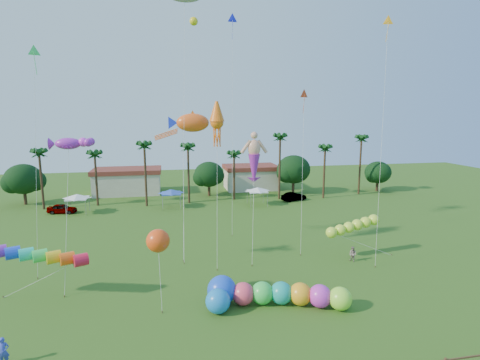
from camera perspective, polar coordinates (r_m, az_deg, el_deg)
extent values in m
plane|color=#285116|center=(27.99, 4.24, -22.16)|extent=(160.00, 160.00, 0.00)
cylinder|color=#3A2819|center=(66.63, -27.99, -0.19)|extent=(0.36, 0.36, 9.00)
cylinder|color=#3A2819|center=(65.74, -21.05, -0.02)|extent=(0.36, 0.36, 8.50)
cylinder|color=#3A2819|center=(62.72, -14.19, 0.58)|extent=(0.36, 0.36, 10.00)
cylinder|color=#3A2819|center=(63.74, -7.84, 0.71)|extent=(0.36, 0.36, 9.50)
cylinder|color=#3A2819|center=(65.76, -0.91, 0.42)|extent=(0.36, 0.36, 8.00)
cylinder|color=#3A2819|center=(66.43, 6.05, 1.78)|extent=(0.36, 0.36, 11.00)
cylinder|color=#3A2819|center=(68.43, 12.70, 0.98)|extent=(0.36, 0.36, 9.00)
cylinder|color=#3A2819|center=(73.64, 17.81, 1.96)|extent=(0.36, 0.36, 10.50)
sphere|color=#113814|center=(71.65, -30.13, 0.14)|extent=(5.88, 5.88, 5.88)
sphere|color=#113814|center=(69.10, -4.76, 0.88)|extent=(5.46, 5.46, 5.46)
sphere|color=#113814|center=(71.56, 8.17, 1.63)|extent=(6.30, 6.30, 6.30)
sphere|color=#113814|center=(78.05, 20.27, 1.11)|extent=(5.04, 5.04, 5.04)
cube|color=beige|center=(74.35, -16.74, -0.45)|extent=(12.00, 7.00, 4.00)
cube|color=beige|center=(75.77, 1.62, 0.16)|extent=(10.00, 7.00, 4.00)
pyramid|color=white|center=(61.59, -23.58, -2.25)|extent=(3.00, 3.00, 0.60)
pyramid|color=blue|center=(61.05, -10.45, -1.68)|extent=(3.00, 3.00, 0.60)
pyramid|color=white|center=(61.78, 2.66, -1.38)|extent=(3.00, 3.00, 0.60)
imported|color=#4C4C54|center=(63.29, -25.48, -3.96)|extent=(4.46, 2.36, 1.45)
imported|color=#4C4C54|center=(66.08, 8.20, -2.51)|extent=(4.74, 2.90, 1.47)
imported|color=#3746C0|center=(28.37, -32.38, -21.23)|extent=(0.72, 0.54, 1.77)
imported|color=gray|center=(40.63, 16.80, -10.77)|extent=(0.88, 0.95, 1.58)
sphere|color=#F9415F|center=(30.87, 0.48, -16.94)|extent=(1.80, 1.80, 1.80)
sphere|color=#32D649|center=(31.04, 3.41, -16.81)|extent=(1.80, 1.80, 1.80)
sphere|color=teal|center=(31.17, 6.30, -16.74)|extent=(1.80, 1.80, 1.80)
sphere|color=#FFA31A|center=(31.20, 9.18, -16.78)|extent=(1.80, 1.80, 1.80)
sphere|color=#D832D0|center=(31.16, 12.09, -16.91)|extent=(1.80, 1.80, 1.80)
sphere|color=#9AF937|center=(31.14, 15.03, -17.06)|extent=(1.80, 1.80, 1.80)
sphere|color=blue|center=(30.93, -2.80, -16.39)|extent=(2.85, 2.85, 2.30)
sphere|color=blue|center=(29.78, -3.38, -17.93)|extent=(1.90, 1.90, 1.90)
cylinder|color=red|center=(33.41, -26.26, -11.10)|extent=(7.43, 2.74, 1.00)
cylinder|color=silver|center=(35.20, -28.01, -13.20)|extent=(6.62, 1.74, 3.47)
cylinder|color=brown|center=(37.65, -32.38, -14.80)|extent=(0.08, 0.08, 0.16)
ellipsoid|color=#C1ED34|center=(39.92, 13.77, -7.79)|extent=(6.32, 2.85, 1.36)
cylinder|color=silver|center=(41.83, 18.12, -9.27)|extent=(6.95, 0.20, 2.93)
cylinder|color=brown|center=(43.95, 22.10, -10.48)|extent=(0.08, 0.08, 0.16)
sphere|color=#FF4A14|center=(29.94, -12.39, -9.03)|extent=(2.23, 2.23, 1.81)
cylinder|color=silver|center=(30.20, -12.08, -14.19)|extent=(0.18, 1.50, 5.26)
cylinder|color=brown|center=(30.67, -11.77, -19.10)|extent=(0.08, 0.08, 0.16)
cylinder|color=silver|center=(38.61, 2.01, -4.83)|extent=(1.16, 4.24, 10.06)
cylinder|color=brown|center=(38.13, 1.84, -12.88)|extent=(0.08, 0.08, 0.16)
ellipsoid|color=#F95C1B|center=(41.55, -7.21, 8.66)|extent=(5.63, 3.20, 2.23)
cylinder|color=silver|center=(39.64, -7.83, -1.60)|extent=(1.56, 5.33, 14.00)
cylinder|color=brown|center=(39.07, -8.50, -12.41)|extent=(0.08, 0.08, 0.16)
cylinder|color=silver|center=(39.91, -8.54, 8.16)|extent=(1.11, 6.14, 27.40)
cylinder|color=brown|center=(39.68, -8.61, -12.05)|extent=(0.08, 0.08, 0.16)
cone|color=orange|center=(38.79, -3.54, 8.77)|extent=(2.03, 2.03, 4.44)
cylinder|color=silver|center=(37.30, -3.53, -2.18)|extent=(0.77, 4.59, 14.09)
cylinder|color=brown|center=(37.22, -3.51, -13.48)|extent=(0.08, 0.08, 0.16)
ellipsoid|color=purple|center=(35.82, -24.72, 5.07)|extent=(3.92, 2.47, 1.44)
cylinder|color=silver|center=(35.05, -24.94, -5.33)|extent=(0.34, 3.77, 12.39)
cylinder|color=brown|center=(35.43, -25.19, -15.72)|extent=(0.08, 0.08, 0.16)
cone|color=red|center=(42.94, 9.75, 12.72)|extent=(1.24, 0.66, 1.23)
cylinder|color=silver|center=(41.20, 9.48, 0.95)|extent=(1.46, 4.13, 17.06)
cylinder|color=brown|center=(41.28, 9.21, -11.18)|extent=(0.08, 0.08, 0.16)
cone|color=#FCA119|center=(41.94, 21.64, 21.59)|extent=(1.18, 0.53, 1.15)
cylinder|color=silver|center=(39.25, 20.76, 4.97)|extent=(1.73, 3.29, 23.81)
cylinder|color=brown|center=(40.13, 19.90, -12.30)|extent=(0.08, 0.08, 0.16)
cone|color=#35E164|center=(40.73, -28.88, 16.76)|extent=(1.23, 0.74, 1.23)
cylinder|color=silver|center=(39.02, -28.66, 1.96)|extent=(0.44, 3.47, 20.54)
cylinder|color=brown|center=(40.01, -28.46, -13.00)|extent=(0.08, 0.08, 0.16)
cone|color=#1920E1|center=(48.98, -1.16, 23.33)|extent=(1.38, 0.41, 1.36)
cylinder|color=silver|center=(46.08, -1.18, 7.75)|extent=(0.71, 3.16, 26.21)
cylinder|color=brown|center=(46.84, -1.21, -8.46)|extent=(0.08, 0.08, 0.16)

